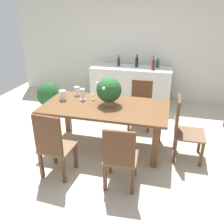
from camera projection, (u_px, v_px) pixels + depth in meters
name	position (u px, v px, depth m)	size (l,w,h in m)	color
ground_plane	(107.00, 143.00, 4.29)	(7.04, 7.04, 0.00)	#BCB29E
back_wall	(134.00, 47.00, 6.06)	(6.40, 0.10, 2.60)	silver
dining_table	(105.00, 112.00, 3.95)	(2.06, 1.07, 0.77)	brown
chair_near_right	(120.00, 156.00, 3.05)	(0.47, 0.47, 0.93)	brown
chair_near_left	(53.00, 144.00, 3.24)	(0.46, 0.46, 1.01)	brown
chair_foot_end	(183.00, 126.00, 3.71)	(0.47, 0.48, 1.02)	brown
chair_far_right	(141.00, 102.00, 4.78)	(0.47, 0.49, 0.92)	brown
flower_centerpiece	(109.00, 90.00, 3.85)	(0.41, 0.42, 0.46)	gray
crystal_vase_left	(77.00, 90.00, 4.32)	(0.10, 0.10, 0.16)	silver
crystal_vase_center_near	(63.00, 94.00, 4.10)	(0.12, 0.12, 0.17)	silver
crystal_vase_right	(83.00, 94.00, 4.10)	(0.09, 0.09, 0.20)	silver
wine_glass	(93.00, 93.00, 4.12)	(0.07, 0.07, 0.15)	silver
kitchen_counter	(131.00, 86.00, 5.87)	(1.91, 0.67, 0.93)	silver
wine_bottle_tall	(119.00, 62.00, 5.78)	(0.07, 0.07, 0.26)	black
wine_bottle_green	(157.00, 64.00, 5.64)	(0.08, 0.08, 0.22)	#194C1E
wine_bottle_clear	(137.00, 62.00, 5.68)	(0.07, 0.07, 0.30)	#0F1E38
wine_bottle_amber	(153.00, 65.00, 5.42)	(0.07, 0.07, 0.31)	#511E28
potted_plant_floor	(49.00, 95.00, 5.49)	(0.53, 0.53, 0.69)	brown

